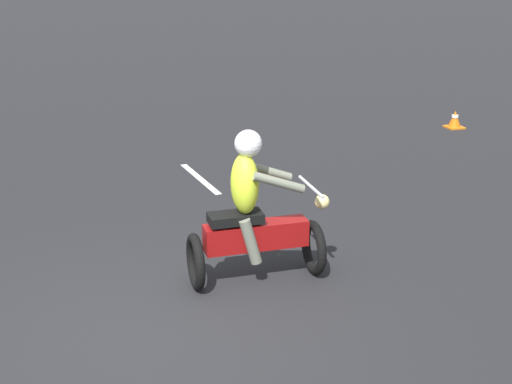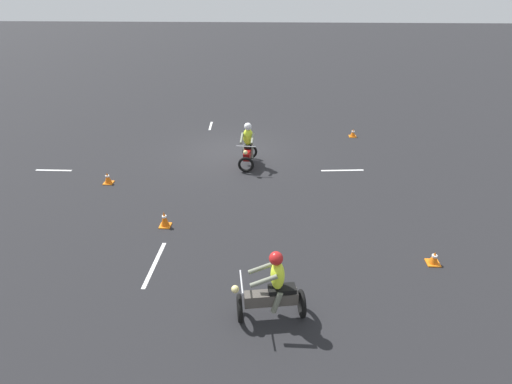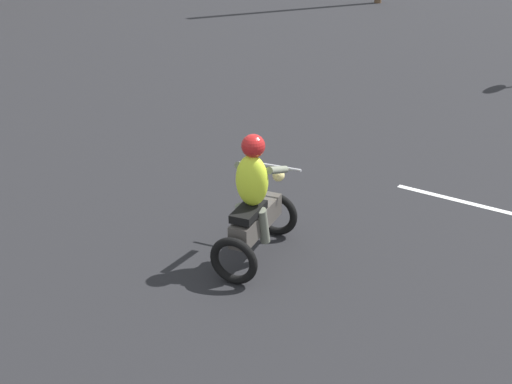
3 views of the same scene
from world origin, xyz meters
name	(u,v)px [view 3 (image 3 of 3)]	position (x,y,z in m)	size (l,w,h in m)	color
motorcycle_rider_background	(255,206)	(-1.88, 9.17, 0.73)	(1.55, 0.84, 1.66)	black
lane_stripe_n	(457,200)	(1.09, 7.56, 0.00)	(0.10, 1.83, 0.01)	silver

